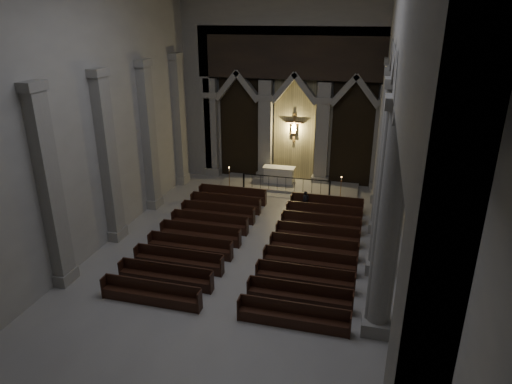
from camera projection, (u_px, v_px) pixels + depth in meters
The scene contains 11 objects.
room at pixel (240, 90), 16.45m from camera, with size 24.00×24.10×12.00m.
sanctuary_wall at pixel (295, 77), 27.20m from camera, with size 14.00×0.77×12.00m.
right_arcade at pixel (398, 84), 16.27m from camera, with size 1.00×24.00×12.00m.
left_pilasters at pixel (130, 149), 22.54m from camera, with size 0.60×13.00×8.03m.
sanctuary_step at pixel (289, 185), 28.75m from camera, with size 8.50×2.60×0.15m, color gray.
altar at pixel (279, 174), 28.85m from camera, with size 1.98×0.79×1.01m.
altar_rail at pixel (286, 182), 27.42m from camera, with size 5.36×0.09×1.05m.
candle_stand_left at pixel (229, 184), 27.96m from camera, with size 0.25×0.25×1.50m.
candle_stand_right at pixel (340, 193), 26.68m from camera, with size 0.23×0.23×1.39m.
pews at pixel (255, 243), 21.07m from camera, with size 9.36×10.63×0.88m.
worshipper at pixel (306, 200), 25.19m from camera, with size 0.39×0.25×1.06m, color black.
Camera 1 is at (4.75, -15.97, 10.21)m, focal length 32.00 mm.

